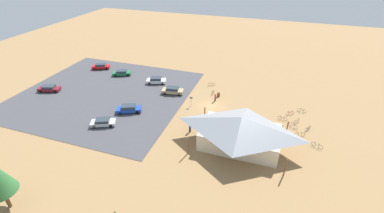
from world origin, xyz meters
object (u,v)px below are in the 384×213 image
at_px(bicycle_teal_lone_east, 317,145).
at_px(visitor_at_bikes, 215,97).
at_px(car_green_second_row, 122,73).
at_px(bicycle_yellow_yard_front, 300,134).
at_px(bicycle_white_near_porch, 293,126).
at_px(visitor_crossing_yard, 190,127).
at_px(bicycle_black_back_row, 213,93).
at_px(bicycle_red_near_sign, 290,113).
at_px(lot_sign, 191,100).
at_px(bicycle_orange_edge_north, 211,84).
at_px(bicycle_silver_mid_cluster, 296,121).
at_px(trash_bin, 218,95).
at_px(bike_pavilion, 240,130).
at_px(bicycle_green_yard_left, 280,128).
at_px(car_tan_end_stall, 173,90).
at_px(car_blue_inner_stall, 129,109).
at_px(bicycle_purple_by_bin, 283,118).
at_px(bicycle_green_yard_center, 302,111).
at_px(car_silver_by_curb, 103,122).
at_px(car_white_aisle_side, 156,80).
at_px(bicycle_blue_front_row, 308,129).
at_px(car_red_front_row, 101,66).
at_px(car_maroon_back_corner, 49,88).

distance_m(bicycle_teal_lone_east, visitor_at_bikes, 21.26).
relative_size(bicycle_teal_lone_east, car_green_second_row, 0.35).
height_order(bicycle_yellow_yard_front, bicycle_white_near_porch, bicycle_white_near_porch).
distance_m(bicycle_yellow_yard_front, visitor_crossing_yard, 18.76).
height_order(bicycle_teal_lone_east, bicycle_black_back_row, bicycle_teal_lone_east).
bearing_deg(bicycle_red_near_sign, lot_sign, 8.90).
relative_size(bicycle_red_near_sign, bicycle_white_near_porch, 1.01).
bearing_deg(bicycle_orange_edge_north, bicycle_silver_mid_cluster, 152.74).
xyz_separation_m(trash_bin, bicycle_red_near_sign, (-14.76, 2.64, -0.06)).
bearing_deg(bicycle_yellow_yard_front, lot_sign, -9.64).
xyz_separation_m(bicycle_orange_edge_north, car_green_second_row, (22.75, 1.46, 0.34)).
relative_size(bike_pavilion, bicycle_teal_lone_east, 8.74).
height_order(bike_pavilion, bicycle_green_yard_left, bike_pavilion).
distance_m(car_tan_end_stall, visitor_at_bikes, 9.66).
height_order(lot_sign, bicycle_red_near_sign, lot_sign).
distance_m(bicycle_red_near_sign, bicycle_teal_lone_east, 9.66).
relative_size(trash_bin, car_blue_inner_stall, 0.18).
relative_size(bicycle_silver_mid_cluster, car_green_second_row, 0.28).
height_order(bicycle_green_yard_left, car_tan_end_stall, car_tan_end_stall).
distance_m(bike_pavilion, visitor_at_bikes, 14.55).
distance_m(bicycle_green_yard_left, bicycle_black_back_row, 17.07).
bearing_deg(car_blue_inner_stall, bicycle_purple_by_bin, -166.92).
bearing_deg(bicycle_green_yard_center, car_silver_by_curb, 25.15).
distance_m(bicycle_orange_edge_north, bicycle_red_near_sign, 18.97).
bearing_deg(bicycle_teal_lone_east, car_white_aisle_side, -20.66).
xyz_separation_m(car_white_aisle_side, visitor_crossing_yard, (-13.72, 15.51, 0.18)).
height_order(trash_bin, bicycle_green_yard_left, trash_bin).
bearing_deg(bicycle_teal_lone_east, visitor_at_bikes, -25.75).
bearing_deg(car_tan_end_stall, car_white_aisle_side, -32.11).
bearing_deg(trash_bin, bicycle_teal_lone_east, 149.06).
height_order(bicycle_green_yard_left, visitor_at_bikes, visitor_at_bikes).
distance_m(bicycle_blue_front_row, car_red_front_row, 52.07).
bearing_deg(bicycle_orange_edge_north, car_green_second_row, 3.67).
relative_size(bicycle_blue_front_row, car_silver_by_curb, 0.32).
bearing_deg(bicycle_orange_edge_north, car_maroon_back_corner, 22.67).
relative_size(bicycle_red_near_sign, visitor_at_bikes, 0.83).
height_order(bicycle_purple_by_bin, bicycle_red_near_sign, bicycle_purple_by_bin).
bearing_deg(car_white_aisle_side, bike_pavilion, 143.99).
xyz_separation_m(lot_sign, car_silver_by_curb, (12.89, 11.39, -0.70)).
height_order(car_silver_by_curb, car_blue_inner_stall, car_blue_inner_stall).
bearing_deg(lot_sign, bicycle_purple_by_bin, -177.91).
relative_size(bicycle_blue_front_row, bicycle_white_near_porch, 1.01).
bearing_deg(bicycle_black_back_row, trash_bin, 158.41).
distance_m(bicycle_white_near_porch, bicycle_teal_lone_east, 5.77).
bearing_deg(trash_bin, bicycle_white_near_porch, 155.80).
bearing_deg(bicycle_red_near_sign, bicycle_orange_edge_north, -21.85).
relative_size(bicycle_white_near_porch, car_maroon_back_corner, 0.29).
height_order(trash_bin, car_red_front_row, car_red_front_row).
bearing_deg(bicycle_orange_edge_north, bike_pavilion, 117.08).
bearing_deg(lot_sign, bicycle_green_yard_left, 171.00).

